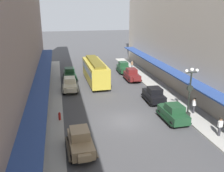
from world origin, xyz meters
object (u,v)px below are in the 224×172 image
object	(u,v)px
parked_car_1	(70,84)
parked_car_3	(70,74)
pedestrian_2	(194,105)
parked_car_0	(132,75)
pedestrian_1	(36,123)
parked_car_5	(80,141)
lamp_post_with_clock	(190,91)
streetcar	(95,71)
parked_car_2	(154,94)
pedestrian_3	(132,65)
pedestrian_0	(220,127)
parked_car_6	(173,112)
parked_car_4	(124,67)
fire_hydrant	(60,116)

from	to	relation	value
parked_car_1	parked_car_3	size ratio (longest dim) A/B	1.00
parked_car_1	pedestrian_2	world-z (taller)	parked_car_1
parked_car_0	pedestrian_1	world-z (taller)	parked_car_0
parked_car_0	parked_car_5	xyz separation A→B (m)	(-9.63, -18.06, 0.00)
parked_car_1	lamp_post_with_clock	size ratio (longest dim) A/B	0.83
streetcar	pedestrian_1	distance (m)	16.15
pedestrian_2	parked_car_2	bearing A→B (deg)	122.44
pedestrian_3	pedestrian_1	bearing A→B (deg)	-126.39
parked_car_0	parked_car_1	distance (m)	10.08
pedestrian_0	parked_car_1	bearing A→B (deg)	127.85
streetcar	lamp_post_with_clock	world-z (taller)	lamp_post_with_clock
parked_car_1	parked_car_3	distance (m)	5.53
parked_car_0	pedestrian_0	bearing A→B (deg)	-82.66
pedestrian_2	streetcar	bearing A→B (deg)	121.96
parked_car_1	pedestrian_2	bearing A→B (deg)	-40.61
parked_car_6	streetcar	distance (m)	15.64
parked_car_3	lamp_post_with_clock	xyz separation A→B (m)	(10.96, -16.87, 2.04)
parked_car_2	pedestrian_0	xyz separation A→B (m)	(2.41, -9.19, 0.07)
parked_car_2	pedestrian_3	world-z (taller)	parked_car_2
parked_car_0	parked_car_3	world-z (taller)	same
parked_car_1	parked_car_5	world-z (taller)	same
parked_car_4	pedestrian_3	distance (m)	2.18
parked_car_4	parked_car_5	world-z (taller)	same
parked_car_4	lamp_post_with_clock	size ratio (longest dim) A/B	0.83
parked_car_0	parked_car_3	xyz separation A→B (m)	(-9.37, 2.54, 0.00)
pedestrian_2	parked_car_6	bearing A→B (deg)	-159.60
parked_car_5	fire_hydrant	size ratio (longest dim) A/B	5.26
lamp_post_with_clock	pedestrian_3	bearing A→B (deg)	89.27
parked_car_6	parked_car_1	bearing A→B (deg)	129.17
pedestrian_1	parked_car_5	bearing A→B (deg)	-46.13
pedestrian_1	pedestrian_2	xyz separation A→B (m)	(15.93, 0.76, 0.00)
parked_car_1	pedestrian_2	xyz separation A→B (m)	(12.34, -10.58, 0.07)
streetcar	parked_car_5	bearing A→B (deg)	-102.28
streetcar	pedestrian_0	xyz separation A→B (m)	(8.09, -18.37, -0.89)
streetcar	fire_hydrant	xyz separation A→B (m)	(-5.44, -12.16, -1.34)
lamp_post_with_clock	pedestrian_2	size ratio (longest dim) A/B	3.09
lamp_post_with_clock	pedestrian_1	world-z (taller)	lamp_post_with_clock
parked_car_2	pedestrian_2	size ratio (longest dim) A/B	2.57
parked_car_3	parked_car_5	bearing A→B (deg)	-90.74
parked_car_0	pedestrian_0	xyz separation A→B (m)	(2.37, -18.43, 0.07)
parked_car_3	parked_car_5	world-z (taller)	same
parked_car_4	pedestrian_1	world-z (taller)	parked_car_4
parked_car_0	streetcar	xyz separation A→B (m)	(-5.72, -0.05, 0.96)
parked_car_5	parked_car_6	world-z (taller)	same
streetcar	parked_car_2	bearing A→B (deg)	-58.27
pedestrian_0	pedestrian_2	bearing A→B (deg)	85.96
parked_car_0	pedestrian_2	world-z (taller)	parked_car_0
pedestrian_0	pedestrian_2	distance (m)	4.87
lamp_post_with_clock	pedestrian_1	xyz separation A→B (m)	(-14.81, -0.00, -1.97)
parked_car_5	pedestrian_1	xyz separation A→B (m)	(-3.58, 3.73, 0.07)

